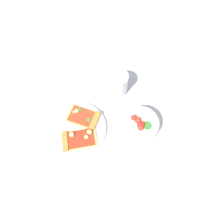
# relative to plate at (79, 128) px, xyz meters

# --- Properties ---
(ground_plane) EXTENTS (2.40, 2.40, 0.00)m
(ground_plane) POSITION_rel_plate_xyz_m (-0.00, 0.01, -0.01)
(ground_plane) COLOR #B2B7BC
(ground_plane) RESTS_ON ground
(plate) EXTENTS (0.22, 0.22, 0.01)m
(plate) POSITION_rel_plate_xyz_m (0.00, 0.00, 0.00)
(plate) COLOR white
(plate) RESTS_ON ground_plane
(pizza_slice_near) EXTENTS (0.14, 0.12, 0.02)m
(pizza_slice_near) POSITION_rel_plate_xyz_m (0.03, 0.04, 0.01)
(pizza_slice_near) COLOR gold
(pizza_slice_near) RESTS_ON plate
(pizza_slice_far) EXTENTS (0.14, 0.09, 0.03)m
(pizza_slice_far) POSITION_rel_plate_xyz_m (-0.00, -0.05, 0.01)
(pizza_slice_far) COLOR #E5B256
(pizza_slice_far) RESTS_ON plate
(salad_bowl) EXTENTS (0.14, 0.14, 0.08)m
(salad_bowl) POSITION_rel_plate_xyz_m (0.23, -0.01, 0.03)
(salad_bowl) COLOR white
(salad_bowl) RESTS_ON ground_plane
(soda_glass) EXTENTS (0.08, 0.08, 0.10)m
(soda_glass) POSITION_rel_plate_xyz_m (0.16, 0.17, 0.04)
(soda_glass) COLOR silver
(soda_glass) RESTS_ON ground_plane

